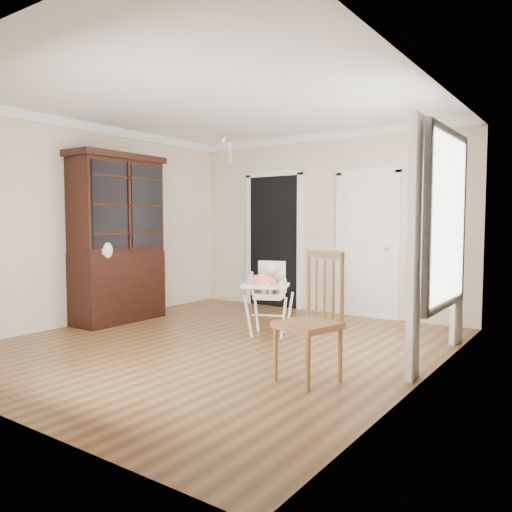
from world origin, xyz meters
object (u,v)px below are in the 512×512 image
Objects in this scene: china_cabinet at (117,238)px; dining_chair at (311,321)px; cake at (262,281)px; sippy_cup at (250,277)px; high_chair at (269,289)px.

china_cabinet reaches higher than dining_chair.
china_cabinet is at bearing -173.83° from cake.
high_chair is at bearing 45.77° from sippy_cup.
china_cabinet is at bearing -171.18° from sippy_cup.
cake is at bearing 6.17° from china_cabinet.
sippy_cup is (-0.16, -0.17, 0.15)m from high_chair.
cake is 1.57m from dining_chair.
high_chair reaches higher than sippy_cup.
sippy_cup is 0.16× the size of dining_chair.
cake is 0.23× the size of dining_chair.
cake is 0.23m from sippy_cup.
sippy_cup is at bearing -155.27° from high_chair.
sippy_cup is 0.08× the size of china_cabinet.
china_cabinet reaches higher than cake.
china_cabinet is (-2.02, -0.31, 0.44)m from sippy_cup.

